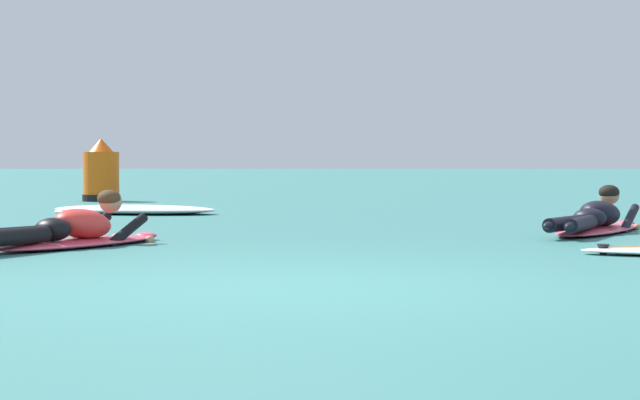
# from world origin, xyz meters

# --- Properties ---
(ground_plane) EXTENTS (120.00, 120.00, 0.00)m
(ground_plane) POSITION_xyz_m (0.00, 10.00, 0.00)
(ground_plane) COLOR #387A75
(surfer_near) EXTENTS (1.59, 2.46, 0.53)m
(surfer_near) POSITION_xyz_m (-2.03, 3.03, 0.14)
(surfer_near) COLOR #E54C66
(surfer_near) RESTS_ON ground
(surfer_far) EXTENTS (1.58, 2.52, 0.54)m
(surfer_far) POSITION_xyz_m (2.96, 5.08, 0.13)
(surfer_far) COLOR #E54C66
(surfer_far) RESTS_ON ground
(whitewater_mid_right) EXTENTS (2.47, 1.44, 0.13)m
(whitewater_mid_right) POSITION_xyz_m (-2.55, 9.12, 0.06)
(whitewater_mid_right) COLOR white
(whitewater_mid_right) RESTS_ON ground
(channel_marker_buoy) EXTENTS (0.67, 0.67, 1.12)m
(channel_marker_buoy) POSITION_xyz_m (-3.99, 13.81, 0.45)
(channel_marker_buoy) COLOR #EA5B0F
(channel_marker_buoy) RESTS_ON ground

